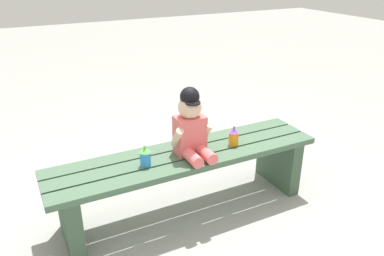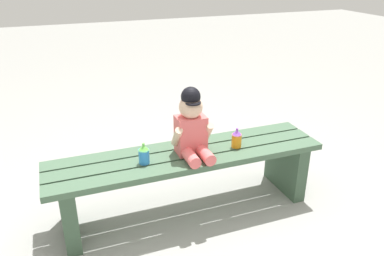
{
  "view_description": "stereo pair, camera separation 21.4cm",
  "coord_description": "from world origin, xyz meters",
  "px_view_note": "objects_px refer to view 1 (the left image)",
  "views": [
    {
      "loc": [
        -0.88,
        -1.8,
        1.46
      ],
      "look_at": [
        0.01,
        -0.05,
        0.58
      ],
      "focal_mm": 35.74,
      "sensor_mm": 36.0,
      "label": 1
    },
    {
      "loc": [
        -0.68,
        -1.89,
        1.46
      ],
      "look_at": [
        0.01,
        -0.05,
        0.58
      ],
      "focal_mm": 35.74,
      "sensor_mm": 36.0,
      "label": 2
    }
  ],
  "objects_px": {
    "child_figure": "(191,126)",
    "sippy_cup_left": "(145,156)",
    "sippy_cup_right": "(234,136)",
    "park_bench": "(187,171)"
  },
  "relations": [
    {
      "from": "child_figure",
      "to": "sippy_cup_left",
      "type": "bearing_deg",
      "value": -176.86
    },
    {
      "from": "child_figure",
      "to": "sippy_cup_right",
      "type": "relative_size",
      "value": 3.26
    },
    {
      "from": "sippy_cup_left",
      "to": "sippy_cup_right",
      "type": "distance_m",
      "value": 0.57
    },
    {
      "from": "child_figure",
      "to": "sippy_cup_left",
      "type": "xyz_separation_m",
      "value": [
        -0.29,
        -0.02,
        -0.12
      ]
    },
    {
      "from": "sippy_cup_right",
      "to": "child_figure",
      "type": "bearing_deg",
      "value": 176.79
    },
    {
      "from": "park_bench",
      "to": "sippy_cup_left",
      "type": "distance_m",
      "value": 0.32
    },
    {
      "from": "sippy_cup_left",
      "to": "sippy_cup_right",
      "type": "xyz_separation_m",
      "value": [
        0.57,
        0.0,
        0.0
      ]
    },
    {
      "from": "park_bench",
      "to": "sippy_cup_left",
      "type": "height_order",
      "value": "sippy_cup_left"
    },
    {
      "from": "park_bench",
      "to": "child_figure",
      "type": "height_order",
      "value": "child_figure"
    },
    {
      "from": "child_figure",
      "to": "sippy_cup_right",
      "type": "distance_m",
      "value": 0.31
    }
  ]
}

